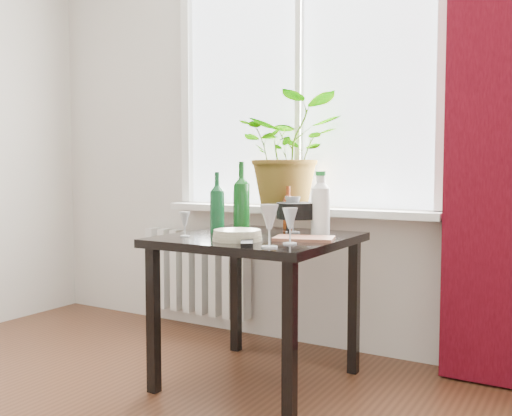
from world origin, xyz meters
The scene contains 19 objects.
window centered at (0.00, 2.22, 1.60)m, with size 1.72×0.08×1.62m.
windowsill centered at (0.00, 2.15, 0.82)m, with size 1.72×0.20×0.04m.
curtain centered at (1.12, 2.12, 1.30)m, with size 0.50×0.12×2.56m.
radiator centered at (-0.75, 2.18, 0.38)m, with size 0.80×0.10×0.55m.
table centered at (0.10, 1.55, 0.65)m, with size 0.85×0.85×0.74m.
potted_plant centered at (-0.02, 2.11, 1.17)m, with size 0.59×0.51×0.65m, color #30701D.
wine_bottle_left centered at (-0.16, 1.57, 0.90)m, with size 0.07×0.07×0.32m, color #0D431F, non-canonical shape.
wine_bottle_right centered at (-0.09, 1.69, 0.93)m, with size 0.09×0.09×0.38m, color #0C4313, non-canonical shape.
bottle_amber centered at (0.07, 1.92, 0.86)m, with size 0.06×0.06×0.24m, color maroon, non-canonical shape.
cleaning_bottle centered at (0.35, 1.74, 0.90)m, with size 0.09×0.09×0.33m, color white, non-canonical shape.
wineglass_front_right centered at (0.35, 1.21, 0.83)m, with size 0.08×0.08×0.19m, color white, non-canonical shape.
wineglass_far_right centered at (0.38, 1.35, 0.82)m, with size 0.07×0.07×0.16m, color silver, non-canonical shape.
wineglass_back_center centered at (0.19, 1.75, 0.84)m, with size 0.08×0.08×0.19m, color silver, non-canonical shape.
wineglass_back_left centered at (-0.16, 1.82, 0.82)m, with size 0.06×0.06×0.15m, color silver, non-canonical shape.
wineglass_front_left centered at (-0.18, 1.33, 0.80)m, with size 0.05×0.05×0.12m, color silver, non-canonical shape.
plate_stack centered at (0.11, 1.33, 0.76)m, with size 0.23×0.23×0.05m, color beige.
fondue_pot centered at (0.23, 1.72, 0.82)m, with size 0.23×0.20×0.16m, color black, non-canonical shape.
tv_remote centered at (0.23, 1.23, 0.75)m, with size 0.05×0.18×0.02m, color black.
cutting_board centered at (0.37, 1.51, 0.75)m, with size 0.27×0.17×0.01m, color #935942.
Camera 1 is at (1.52, -0.86, 1.07)m, focal length 40.00 mm.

